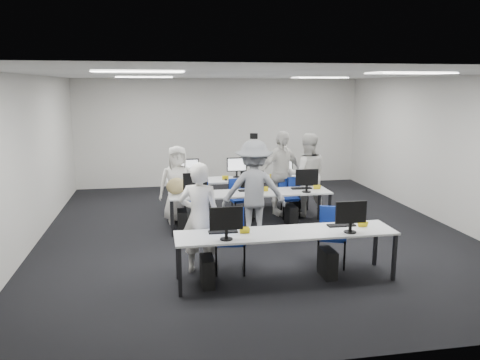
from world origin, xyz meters
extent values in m
plane|color=black|center=(0.00, 0.00, 0.00)|extent=(9.00, 9.00, 0.00)
plane|color=white|center=(0.00, 0.00, 3.00)|extent=(9.00, 9.00, 0.00)
cube|color=beige|center=(0.00, 4.50, 1.50)|extent=(8.00, 0.02, 3.00)
cube|color=beige|center=(0.00, -4.50, 1.50)|extent=(8.00, 0.02, 3.00)
cube|color=beige|center=(-4.00, 0.00, 1.50)|extent=(0.02, 9.00, 3.00)
cube|color=beige|center=(4.00, 0.00, 1.50)|extent=(0.02, 9.00, 3.00)
cube|color=white|center=(-2.00, -2.00, 2.98)|extent=(1.20, 0.60, 0.02)
cube|color=white|center=(2.00, -2.00, 2.98)|extent=(1.20, 0.60, 0.02)
cube|color=white|center=(-2.00, 2.00, 2.98)|extent=(1.20, 0.60, 0.02)
cube|color=white|center=(2.00, 2.00, 2.98)|extent=(1.20, 0.60, 0.02)
cube|color=silver|center=(0.00, -2.40, 0.71)|extent=(3.20, 0.70, 0.03)
cube|color=black|center=(-1.55, -2.70, 0.35)|extent=(0.05, 0.05, 0.70)
cube|color=black|center=(-1.55, -2.10, 0.35)|extent=(0.05, 0.05, 0.70)
cube|color=black|center=(1.55, -2.70, 0.35)|extent=(0.05, 0.05, 0.70)
cube|color=black|center=(1.55, -2.10, 0.35)|extent=(0.05, 0.05, 0.70)
cube|color=silver|center=(0.00, 0.20, 0.71)|extent=(3.20, 0.70, 0.03)
cube|color=black|center=(-1.55, -0.10, 0.35)|extent=(0.05, 0.05, 0.70)
cube|color=black|center=(-1.55, 0.50, 0.35)|extent=(0.05, 0.05, 0.70)
cube|color=black|center=(1.55, -0.10, 0.35)|extent=(0.05, 0.05, 0.70)
cube|color=black|center=(1.55, 0.50, 0.35)|extent=(0.05, 0.05, 0.70)
cube|color=silver|center=(0.00, 1.60, 0.71)|extent=(3.20, 0.70, 0.03)
cube|color=black|center=(-1.55, 1.30, 0.35)|extent=(0.05, 0.05, 0.70)
cube|color=black|center=(-1.55, 1.90, 0.35)|extent=(0.05, 0.05, 0.70)
cube|color=black|center=(1.55, 1.30, 0.35)|extent=(0.05, 0.05, 0.70)
cube|color=black|center=(1.55, 1.90, 0.35)|extent=(0.05, 0.05, 0.70)
cube|color=#0D28AE|center=(-0.90, -2.58, 1.03)|extent=(0.46, 0.04, 0.32)
cube|color=black|center=(-0.90, -2.26, 0.74)|extent=(0.42, 0.14, 0.02)
ellipsoid|color=black|center=(-0.60, -2.26, 0.75)|extent=(0.07, 0.10, 0.04)
cube|color=black|center=(-1.15, -2.40, 0.21)|extent=(0.18, 0.40, 0.42)
cube|color=white|center=(0.90, -2.58, 1.03)|extent=(0.46, 0.04, 0.32)
cube|color=black|center=(0.90, -2.26, 0.74)|extent=(0.42, 0.14, 0.02)
ellipsoid|color=black|center=(1.20, -2.26, 0.75)|extent=(0.07, 0.10, 0.04)
cube|color=black|center=(0.65, -2.40, 0.21)|extent=(0.18, 0.40, 0.42)
cube|color=white|center=(-1.10, 0.02, 1.03)|extent=(0.46, 0.04, 0.32)
cube|color=black|center=(-1.10, 0.34, 0.74)|extent=(0.42, 0.14, 0.02)
ellipsoid|color=black|center=(-0.80, 0.34, 0.75)|extent=(0.07, 0.10, 0.04)
cube|color=black|center=(-1.35, 0.20, 0.21)|extent=(0.18, 0.40, 0.42)
cube|color=white|center=(0.00, 0.02, 1.03)|extent=(0.46, 0.04, 0.32)
cube|color=black|center=(0.00, 0.34, 0.74)|extent=(0.42, 0.14, 0.02)
ellipsoid|color=black|center=(0.30, 0.34, 0.75)|extent=(0.07, 0.10, 0.04)
cube|color=black|center=(-0.25, 0.20, 0.21)|extent=(0.18, 0.40, 0.42)
cube|color=white|center=(1.10, 0.02, 1.03)|extent=(0.46, 0.04, 0.32)
cube|color=black|center=(1.10, 0.34, 0.74)|extent=(0.42, 0.14, 0.02)
ellipsoid|color=black|center=(1.40, 0.34, 0.75)|extent=(0.07, 0.10, 0.04)
cube|color=black|center=(0.85, 0.20, 0.21)|extent=(0.18, 0.40, 0.42)
cube|color=white|center=(-1.10, 1.78, 1.03)|extent=(0.46, 0.04, 0.32)
cube|color=black|center=(-1.10, 1.46, 0.74)|extent=(0.42, 0.14, 0.02)
ellipsoid|color=black|center=(-1.40, 1.46, 0.75)|extent=(0.07, 0.10, 0.04)
cube|color=black|center=(-0.85, 1.60, 0.21)|extent=(0.18, 0.40, 0.42)
cube|color=white|center=(0.00, 1.78, 1.03)|extent=(0.46, 0.04, 0.32)
cube|color=black|center=(0.00, 1.46, 0.74)|extent=(0.42, 0.14, 0.02)
ellipsoid|color=black|center=(-0.30, 1.46, 0.75)|extent=(0.07, 0.10, 0.04)
cube|color=black|center=(0.25, 1.60, 0.21)|extent=(0.18, 0.40, 0.42)
cube|color=white|center=(1.10, 1.78, 1.03)|extent=(0.46, 0.04, 0.32)
cube|color=black|center=(1.10, 1.46, 0.74)|extent=(0.42, 0.14, 0.02)
ellipsoid|color=black|center=(0.80, 1.46, 0.75)|extent=(0.07, 0.10, 0.04)
cube|color=black|center=(1.35, 1.60, 0.21)|extent=(0.18, 0.40, 0.42)
cube|color=navy|center=(-0.74, -1.91, 0.48)|extent=(0.52, 0.50, 0.06)
cube|color=navy|center=(-0.71, -1.70, 0.76)|extent=(0.44, 0.12, 0.38)
cube|color=navy|center=(0.88, -1.94, 0.46)|extent=(0.57, 0.55, 0.06)
cube|color=navy|center=(0.96, -1.76, 0.72)|extent=(0.41, 0.20, 0.36)
cube|color=navy|center=(-1.02, 0.79, 0.45)|extent=(0.53, 0.52, 0.06)
cube|color=navy|center=(-0.96, 0.98, 0.71)|extent=(0.41, 0.17, 0.36)
cube|color=navy|center=(-0.08, 0.81, 0.44)|extent=(0.48, 0.47, 0.06)
cube|color=navy|center=(-0.11, 1.00, 0.69)|extent=(0.40, 0.11, 0.34)
cube|color=navy|center=(0.98, 0.82, 0.42)|extent=(0.41, 0.40, 0.05)
cube|color=navy|center=(0.97, 1.00, 0.65)|extent=(0.38, 0.06, 0.33)
cube|color=navy|center=(-1.09, 1.15, 0.49)|extent=(0.54, 0.52, 0.06)
cube|color=navy|center=(-1.12, 0.94, 0.77)|extent=(0.45, 0.12, 0.39)
cube|color=navy|center=(0.00, 1.00, 0.44)|extent=(0.45, 0.44, 0.06)
cube|color=navy|center=(0.02, 0.81, 0.68)|extent=(0.40, 0.09, 0.34)
cube|color=navy|center=(1.15, 1.12, 0.44)|extent=(0.44, 0.43, 0.06)
cube|color=navy|center=(1.17, 0.93, 0.68)|extent=(0.40, 0.07, 0.34)
ellipsoid|color=olive|center=(-1.45, 0.31, 0.89)|extent=(0.46, 0.38, 0.32)
imported|color=white|center=(-1.20, -1.88, 0.85)|extent=(0.71, 0.57, 1.70)
imported|color=white|center=(1.40, 0.92, 0.90)|extent=(0.97, 0.81, 1.80)
imported|color=white|center=(-1.39, 0.87, 0.80)|extent=(0.80, 0.53, 1.60)
imported|color=white|center=(0.87, 1.10, 0.92)|extent=(1.17, 0.84, 1.85)
imported|color=slate|center=(-0.05, -0.40, 0.92)|extent=(1.27, 0.85, 1.83)
cube|color=black|center=(-0.03, -0.22, 1.89)|extent=(0.17, 0.20, 0.10)
camera|label=1|loc=(-1.80, -8.63, 2.80)|focal=35.00mm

